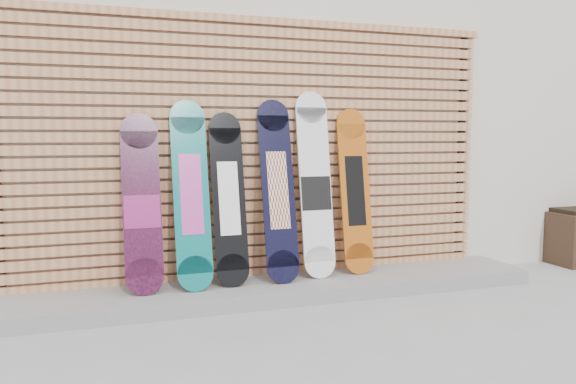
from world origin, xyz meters
name	(u,v)px	position (x,y,z in m)	size (l,w,h in m)	color
ground	(317,320)	(0.00, 0.00, 0.00)	(80.00, 80.00, 0.00)	gray
building	(255,98)	(0.50, 3.50, 1.80)	(12.00, 5.00, 3.60)	beige
concrete_step	(270,289)	(-0.15, 0.68, 0.06)	(4.60, 0.70, 0.12)	gray
slat_wall	(259,148)	(-0.15, 0.97, 1.21)	(4.26, 0.08, 2.29)	#BE7A4F
snowboard_0	(142,204)	(-1.14, 0.76, 0.79)	(0.29, 0.36, 1.37)	black
snowboard_1	(191,194)	(-0.77, 0.76, 0.86)	(0.28, 0.37, 1.48)	#0B6F6E
snowboard_2	(229,198)	(-0.46, 0.78, 0.81)	(0.27, 0.34, 1.39)	black
snowboard_3	(278,190)	(-0.05, 0.76, 0.87)	(0.27, 0.37, 1.50)	black
snowboard_4	(315,185)	(0.29, 0.79, 0.89)	(0.28, 0.30, 1.57)	white
snowboard_5	(355,191)	(0.67, 0.81, 0.83)	(0.27, 0.27, 1.43)	#B55713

